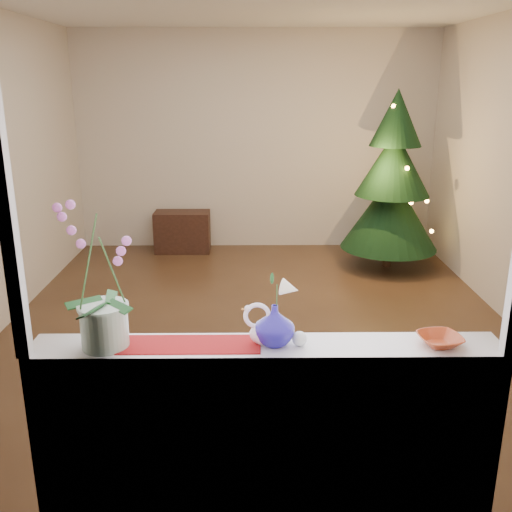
{
  "coord_description": "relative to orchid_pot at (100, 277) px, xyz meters",
  "views": [
    {
      "loc": [
        -0.08,
        -4.77,
        2.09
      ],
      "look_at": [
        -0.04,
        -1.4,
        1.05
      ],
      "focal_mm": 40.0,
      "sensor_mm": 36.0,
      "label": 1
    }
  ],
  "objects": [
    {
      "name": "runner",
      "position": [
        0.36,
        0.01,
        -0.34
      ],
      "size": [
        0.7,
        0.2,
        0.01
      ],
      "primitive_type": "cube",
      "color": "maroon",
      "rests_on": "windowsill"
    },
    {
      "name": "orchid_pot",
      "position": [
        0.0,
        0.0,
        0.0
      ],
      "size": [
        0.27,
        0.27,
        0.68
      ],
      "primitive_type": null,
      "rotation": [
        0.0,
        0.0,
        -0.15
      ],
      "color": "silver",
      "rests_on": "windowsill"
    },
    {
      "name": "swan",
      "position": [
        0.75,
        0.02,
        -0.24
      ],
      "size": [
        0.25,
        0.17,
        0.19
      ],
      "primitive_type": null,
      "rotation": [
        0.0,
        0.0,
        -0.3
      ],
      "color": "white",
      "rests_on": "windowsill"
    },
    {
      "name": "ground",
      "position": [
        0.74,
        2.38,
        -1.26
      ],
      "size": [
        5.0,
        5.0,
        0.0
      ],
      "primitive_type": "plane",
      "color": "#3D2819",
      "rests_on": "ground"
    },
    {
      "name": "side_table",
      "position": [
        -0.19,
        4.61,
        -1.0
      ],
      "size": [
        0.69,
        0.34,
        0.52
      ],
      "primitive_type": "cube",
      "rotation": [
        0.0,
        0.0,
        -0.0
      ],
      "color": "black",
      "rests_on": "ground"
    },
    {
      "name": "window_frame",
      "position": [
        0.74,
        -0.09,
        0.44
      ],
      "size": [
        2.22,
        0.06,
        1.6
      ],
      "primitive_type": null,
      "color": "white",
      "rests_on": "windowsill"
    },
    {
      "name": "windowsill",
      "position": [
        0.74,
        0.01,
        -0.36
      ],
      "size": [
        2.2,
        0.26,
        0.04
      ],
      "primitive_type": "cube",
      "color": "white",
      "rests_on": "window_apron"
    },
    {
      "name": "paperweight",
      "position": [
        0.89,
        -0.0,
        -0.31
      ],
      "size": [
        0.09,
        0.09,
        0.07
      ],
      "primitive_type": "sphere",
      "rotation": [
        0.0,
        0.0,
        -0.3
      ],
      "color": "silver",
      "rests_on": "windowsill"
    },
    {
      "name": "blue_vase",
      "position": [
        0.78,
        0.02,
        -0.23
      ],
      "size": [
        0.23,
        0.23,
        0.22
      ],
      "primitive_type": "imported",
      "rotation": [
        0.0,
        0.0,
        0.07
      ],
      "color": "navy",
      "rests_on": "windowsill"
    },
    {
      "name": "amber_dish",
      "position": [
        1.54,
        -0.0,
        -0.32
      ],
      "size": [
        0.2,
        0.2,
        0.04
      ],
      "primitive_type": "imported",
      "rotation": [
        0.0,
        0.0,
        0.19
      ],
      "color": "#A23919",
      "rests_on": "windowsill"
    },
    {
      "name": "wall_front",
      "position": [
        0.74,
        -0.12,
        0.09
      ],
      "size": [
        4.5,
        0.1,
        2.7
      ],
      "primitive_type": "cube",
      "color": "beige",
      "rests_on": "ground"
    },
    {
      "name": "wall_back",
      "position": [
        0.74,
        4.88,
        0.09
      ],
      "size": [
        4.5,
        0.1,
        2.7
      ],
      "primitive_type": "cube",
      "color": "beige",
      "rests_on": "ground"
    },
    {
      "name": "window_apron",
      "position": [
        0.74,
        -0.08,
        -0.82
      ],
      "size": [
        2.2,
        0.08,
        0.88
      ],
      "primitive_type": "cube",
      "color": "white",
      "rests_on": "ground"
    },
    {
      "name": "lily",
      "position": [
        0.78,
        0.02,
        -0.03
      ],
      "size": [
        0.12,
        0.07,
        0.17
      ],
      "primitive_type": null,
      "color": "white",
      "rests_on": "blue_vase"
    },
    {
      "name": "xmas_tree",
      "position": [
        2.27,
        3.97,
        -0.25
      ],
      "size": [
        1.46,
        1.46,
        2.02
      ],
      "primitive_type": null,
      "rotation": [
        0.0,
        0.0,
        -0.43
      ],
      "color": "#133216",
      "rests_on": "ground"
    }
  ]
}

